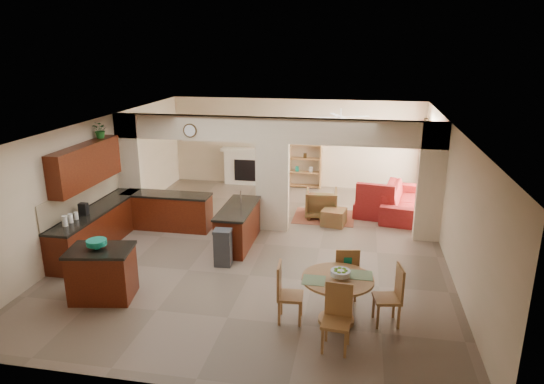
% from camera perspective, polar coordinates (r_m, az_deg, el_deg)
% --- Properties ---
extents(floor, '(10.00, 10.00, 0.00)m').
position_cam_1_polar(floor, '(11.31, -0.87, -6.17)').
color(floor, '#746150').
rests_on(floor, ground).
extents(ceiling, '(10.00, 10.00, 0.00)m').
position_cam_1_polar(ceiling, '(10.52, -0.94, 7.99)').
color(ceiling, white).
rests_on(ceiling, wall_back).
extents(wall_back, '(8.00, 0.00, 8.00)m').
position_cam_1_polar(wall_back, '(15.62, 2.75, 5.76)').
color(wall_back, beige).
rests_on(wall_back, floor).
extents(wall_front, '(8.00, 0.00, 8.00)m').
position_cam_1_polar(wall_front, '(6.36, -10.04, -11.99)').
color(wall_front, beige).
rests_on(wall_front, floor).
extents(wall_left, '(0.00, 10.00, 10.00)m').
position_cam_1_polar(wall_left, '(12.24, -19.59, 1.59)').
color(wall_left, beige).
rests_on(wall_left, floor).
extents(wall_right, '(0.00, 10.00, 10.00)m').
position_cam_1_polar(wall_right, '(10.80, 20.38, -0.48)').
color(wall_right, beige).
rests_on(wall_right, floor).
extents(partition_left_pier, '(0.60, 0.25, 2.80)m').
position_cam_1_polar(partition_left_pier, '(12.95, -16.28, 2.71)').
color(partition_left_pier, beige).
rests_on(partition_left_pier, floor).
extents(partition_center_pier, '(0.80, 0.25, 2.20)m').
position_cam_1_polar(partition_center_pier, '(11.86, 0.06, 0.61)').
color(partition_center_pier, beige).
rests_on(partition_center_pier, floor).
extents(partition_right_pier, '(0.60, 0.25, 2.80)m').
position_cam_1_polar(partition_right_pier, '(11.71, 18.17, 1.05)').
color(partition_right_pier, beige).
rests_on(partition_right_pier, floor).
extents(partition_header, '(8.00, 0.25, 0.60)m').
position_cam_1_polar(partition_header, '(11.54, 0.06, 7.29)').
color(partition_header, beige).
rests_on(partition_header, partition_center_pier).
extents(kitchen_counter, '(2.52, 3.29, 1.48)m').
position_cam_1_polar(kitchen_counter, '(11.96, -16.65, -3.20)').
color(kitchen_counter, '#3A0F06').
rests_on(kitchen_counter, floor).
extents(upper_cabinets, '(0.35, 2.40, 0.90)m').
position_cam_1_polar(upper_cabinets, '(11.36, -21.03, 3.00)').
color(upper_cabinets, '#3A0F06').
rests_on(upper_cabinets, wall_left).
extents(peninsula, '(0.70, 1.85, 0.91)m').
position_cam_1_polar(peninsula, '(11.16, -4.02, -4.00)').
color(peninsula, '#3A0F06').
rests_on(peninsula, floor).
extents(wall_clock, '(0.34, 0.03, 0.34)m').
position_cam_1_polar(wall_clock, '(11.93, -9.64, 7.13)').
color(wall_clock, '#4E371A').
rests_on(wall_clock, partition_header).
extents(rug, '(1.60, 1.30, 0.01)m').
position_cam_1_polar(rug, '(13.09, 6.12, -2.92)').
color(rug, brown).
rests_on(rug, floor).
extents(fireplace, '(1.60, 0.35, 1.20)m').
position_cam_1_polar(fireplace, '(15.92, -3.10, 3.08)').
color(fireplace, white).
rests_on(fireplace, floor).
extents(shelving_unit, '(1.00, 0.32, 1.80)m').
position_cam_1_polar(shelving_unit, '(15.51, 3.91, 3.77)').
color(shelving_unit, '#9A6035').
rests_on(shelving_unit, floor).
extents(window_a, '(0.02, 0.90, 1.90)m').
position_cam_1_polar(window_a, '(13.04, 18.59, 1.69)').
color(window_a, white).
rests_on(window_a, wall_right).
extents(window_b, '(0.02, 0.90, 1.90)m').
position_cam_1_polar(window_b, '(14.67, 17.75, 3.42)').
color(window_b, white).
rests_on(window_b, wall_right).
extents(glazed_door, '(0.02, 0.70, 2.10)m').
position_cam_1_polar(glazed_door, '(13.89, 18.09, 2.01)').
color(glazed_door, white).
rests_on(glazed_door, wall_right).
extents(drape_a_left, '(0.10, 0.28, 2.30)m').
position_cam_1_polar(drape_a_left, '(12.46, 18.75, 0.98)').
color(drape_a_left, '#3D1D18').
rests_on(drape_a_left, wall_right).
extents(drape_a_right, '(0.10, 0.28, 2.30)m').
position_cam_1_polar(drape_a_right, '(13.61, 18.10, 2.36)').
color(drape_a_right, '#3D1D18').
rests_on(drape_a_right, wall_right).
extents(drape_b_left, '(0.10, 0.28, 2.30)m').
position_cam_1_polar(drape_b_left, '(14.09, 17.86, 2.86)').
color(drape_b_left, '#3D1D18').
rests_on(drape_b_left, wall_right).
extents(drape_b_right, '(0.10, 0.28, 2.30)m').
position_cam_1_polar(drape_b_right, '(15.25, 17.34, 3.95)').
color(drape_b_right, '#3D1D18').
rests_on(drape_b_right, wall_right).
extents(ceiling_fan, '(1.00, 1.00, 0.10)m').
position_cam_1_polar(ceiling_fan, '(13.33, 8.09, 8.71)').
color(ceiling_fan, white).
rests_on(ceiling_fan, ceiling).
extents(kitchen_island, '(1.24, 0.98, 0.97)m').
position_cam_1_polar(kitchen_island, '(9.39, -19.33, -9.02)').
color(kitchen_island, '#3A0F06').
rests_on(kitchen_island, floor).
extents(teal_bowl, '(0.35, 0.35, 0.17)m').
position_cam_1_polar(teal_bowl, '(9.19, -19.92, -5.81)').
color(teal_bowl, '#128166').
rests_on(teal_bowl, kitchen_island).
extents(trash_can, '(0.36, 0.31, 0.73)m').
position_cam_1_polar(trash_can, '(10.20, -5.79, -6.69)').
color(trash_can, '#303032').
rests_on(trash_can, floor).
extents(dining_table, '(1.18, 1.18, 0.81)m').
position_cam_1_polar(dining_table, '(8.22, 7.67, -11.70)').
color(dining_table, '#9A6035').
rests_on(dining_table, floor).
extents(fruit_bowl, '(0.32, 0.32, 0.17)m').
position_cam_1_polar(fruit_bowl, '(8.02, 8.05, -9.53)').
color(fruit_bowl, '#6AB727').
rests_on(fruit_bowl, dining_table).
extents(sofa, '(2.67, 1.39, 0.74)m').
position_cam_1_polar(sofa, '(13.69, 15.21, -0.92)').
color(sofa, maroon).
rests_on(sofa, floor).
extents(chaise, '(1.11, 0.96, 0.40)m').
position_cam_1_polar(chaise, '(13.27, 11.89, -2.03)').
color(chaise, maroon).
rests_on(chaise, floor).
extents(armchair, '(0.87, 0.90, 0.77)m').
position_cam_1_polar(armchair, '(12.99, 5.83, -1.30)').
color(armchair, maroon).
rests_on(armchair, floor).
extents(ottoman, '(0.66, 0.66, 0.41)m').
position_cam_1_polar(ottoman, '(12.51, 7.28, -2.95)').
color(ottoman, maroon).
rests_on(ottoman, floor).
extents(plant, '(0.43, 0.40, 0.39)m').
position_cam_1_polar(plant, '(11.86, -19.52, 6.90)').
color(plant, '#114312').
rests_on(plant, upper_cabinets).
extents(chair_north, '(0.49, 0.49, 1.02)m').
position_cam_1_polar(chair_north, '(8.88, 8.72, -9.25)').
color(chair_north, '#9A6035').
rests_on(chair_north, floor).
extents(chair_east, '(0.49, 0.49, 1.02)m').
position_cam_1_polar(chair_east, '(8.33, 14.00, -11.47)').
color(chair_east, '#9A6035').
rests_on(chair_east, floor).
extents(chair_south, '(0.46, 0.46, 1.02)m').
position_cam_1_polar(chair_south, '(7.60, 7.69, -14.04)').
color(chair_south, '#9A6035').
rests_on(chair_south, floor).
extents(chair_west, '(0.45, 0.45, 1.02)m').
position_cam_1_polar(chair_west, '(8.18, 1.59, -11.48)').
color(chair_west, '#9A6035').
rests_on(chair_west, floor).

